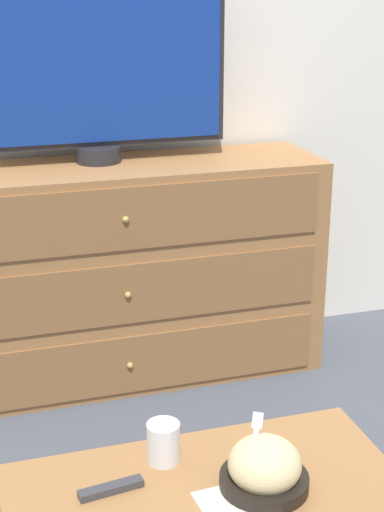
# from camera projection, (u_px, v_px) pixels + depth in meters

# --- Properties ---
(ground_plane) EXTENTS (12.00, 12.00, 0.00)m
(ground_plane) POSITION_uv_depth(u_px,v_px,m) (96.00, 347.00, 3.36)
(ground_plane) COLOR #474C56
(wall_back) EXTENTS (12.00, 0.05, 2.60)m
(wall_back) POSITION_uv_depth(u_px,v_px,m) (81.00, 33.00, 2.94)
(wall_back) COLOR white
(wall_back) RESTS_ON ground_plane
(dresser) EXTENTS (1.58, 0.45, 0.85)m
(dresser) POSITION_uv_depth(u_px,v_px,m) (115.00, 274.00, 3.00)
(dresser) COLOR #9E6B3D
(dresser) RESTS_ON ground_plane
(tv) EXTENTS (0.97, 0.17, 0.70)m
(tv) POSITION_uv_depth(u_px,v_px,m) (94.00, 62.00, 2.79)
(tv) COLOR #232328
(tv) RESTS_ON dresser
(takeout_bowl) EXTENTS (0.20, 0.20, 0.16)m
(takeout_bowl) POSITION_uv_depth(u_px,v_px,m) (264.00, 469.00, 1.74)
(takeout_bowl) COLOR black
(takeout_bowl) RESTS_ON coffee_table
(drink_cup) EXTENTS (0.08, 0.08, 0.10)m
(drink_cup) POSITION_uv_depth(u_px,v_px,m) (163.00, 445.00, 1.84)
(drink_cup) COLOR white
(drink_cup) RESTS_ON coffee_table
(napkin) EXTENTS (0.17, 0.17, 0.00)m
(napkin) POSITION_uv_depth(u_px,v_px,m) (239.00, 507.00, 1.69)
(napkin) COLOR silver
(napkin) RESTS_ON coffee_table
(remote_control) EXTENTS (0.15, 0.05, 0.02)m
(remote_control) POSITION_uv_depth(u_px,v_px,m) (111.00, 489.00, 1.73)
(remote_control) COLOR #38383D
(remote_control) RESTS_ON coffee_table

